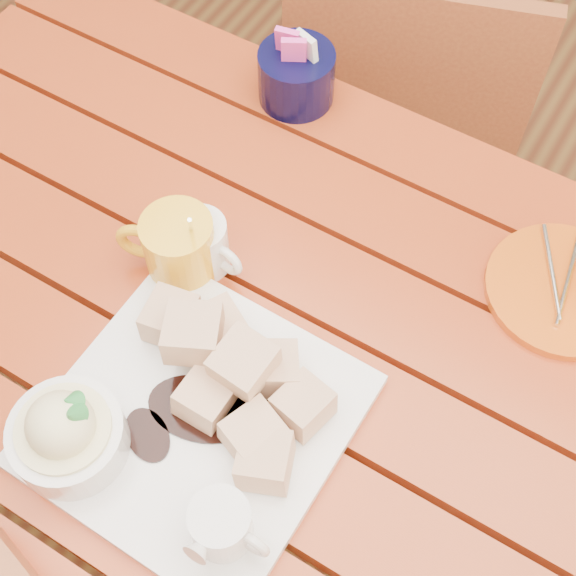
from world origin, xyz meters
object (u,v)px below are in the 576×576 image
Objects in this scene: dessert_plate at (171,419)px; coffee_mug_left at (178,247)px; orange_saucer at (564,290)px; table at (259,382)px; chair_far at (401,120)px.

coffee_mug_left is (-0.11, 0.17, 0.01)m from dessert_plate.
coffee_mug_left is 0.44m from orange_saucer.
coffee_mug_left is at bearing 163.80° from table.
chair_far is (-0.10, 0.63, -0.19)m from table.
table is at bearing 80.75° from chair_far.
table is 0.37m from orange_saucer.
orange_saucer is (0.28, 0.37, -0.03)m from dessert_plate.
orange_saucer is at bearing 114.29° from chair_far.
dessert_plate is 1.67× the size of orange_saucer.
table is 6.79× the size of orange_saucer.
coffee_mug_left is (-0.12, 0.04, 0.15)m from table.
coffee_mug_left is 0.17× the size of chair_far.
dessert_plate is 0.20m from coffee_mug_left.
chair_far is (0.02, 0.60, -0.34)m from coffee_mug_left.
orange_saucer reaches higher than table.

